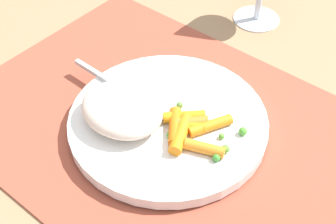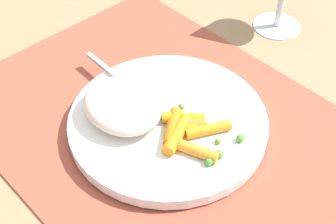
{
  "view_description": "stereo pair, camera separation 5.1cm",
  "coord_description": "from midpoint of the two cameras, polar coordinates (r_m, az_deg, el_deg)",
  "views": [
    {
      "loc": [
        0.25,
        -0.31,
        0.43
      ],
      "look_at": [
        0.0,
        0.0,
        0.03
      ],
      "focal_mm": 51.7,
      "sensor_mm": 36.0,
      "label": 1
    },
    {
      "loc": [
        0.29,
        -0.27,
        0.43
      ],
      "look_at": [
        0.0,
        0.0,
        0.03
      ],
      "focal_mm": 51.7,
      "sensor_mm": 36.0,
      "label": 2
    }
  ],
  "objects": [
    {
      "name": "placemat",
      "position": [
        0.59,
        2.47,
        -2.03
      ],
      "size": [
        0.51,
        0.37,
        0.01
      ],
      "primitive_type": "cube",
      "color": "#9E4733",
      "rests_on": "ground_plane"
    },
    {
      "name": "ground_plane",
      "position": [
        0.59,
        2.46,
        -2.22
      ],
      "size": [
        2.4,
        2.4,
        0.0
      ],
      "primitive_type": "plane",
      "color": "#997551"
    },
    {
      "name": "plate",
      "position": [
        0.58,
        2.5,
        -1.33
      ],
      "size": [
        0.24,
        0.24,
        0.01
      ],
      "primitive_type": "cylinder",
      "color": "white",
      "rests_on": "placemat"
    },
    {
      "name": "fork",
      "position": [
        0.59,
        -0.27,
        1.55
      ],
      "size": [
        0.19,
        0.02,
        0.01
      ],
      "color": "#B7B7B7",
      "rests_on": "plate"
    },
    {
      "name": "rice_mound",
      "position": [
        0.56,
        -2.88,
        0.67
      ],
      "size": [
        0.1,
        0.08,
        0.03
      ],
      "primitive_type": "ellipsoid",
      "color": "beige",
      "rests_on": "plate"
    },
    {
      "name": "carrot_portion",
      "position": [
        0.55,
        4.84,
        -2.27
      ],
      "size": [
        0.09,
        0.09,
        0.02
      ],
      "color": "orange",
      "rests_on": "plate"
    },
    {
      "name": "pea_scatter",
      "position": [
        0.55,
        6.4,
        -3.46
      ],
      "size": [
        0.09,
        0.07,
        0.01
      ],
      "color": "#5B8C39",
      "rests_on": "plate"
    }
  ]
}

